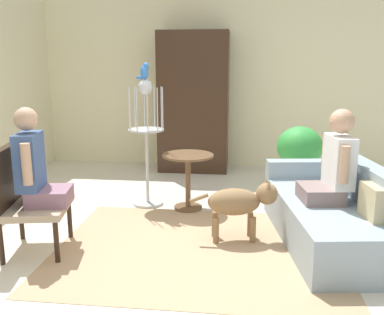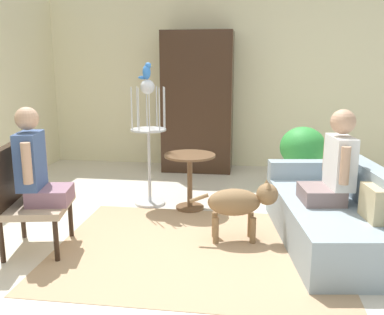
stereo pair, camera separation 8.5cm
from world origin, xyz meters
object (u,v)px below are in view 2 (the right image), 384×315
Objects in this scene: person_on_couch at (335,165)px; parrot at (147,71)px; potted_plant at (302,153)px; armoire_cabinet at (198,102)px; round_end_table at (190,172)px; armchair at (21,192)px; person_on_armchair at (36,165)px; couch at (333,214)px; bird_cage_stand at (149,140)px; dog at (240,202)px.

parrot is (-1.94, 0.87, 0.81)m from person_on_couch.
potted_plant is 1.97m from armoire_cabinet.
round_end_table is 0.72× the size of potted_plant.
potted_plant is at bearing -39.94° from armoire_cabinet.
parrot is (-0.50, 0.11, 1.12)m from round_end_table.
armoire_cabinet reaches higher than potted_plant.
armchair is 0.28m from person_on_armchair.
potted_plant is at bearing 95.92° from couch.
armchair is 1.63m from bird_cage_stand.
round_end_table is (1.32, 1.28, -0.10)m from armchair.
potted_plant is (2.49, 1.89, -0.21)m from person_on_armchair.
dog is 4.37× the size of parrot.
armchair is 2.81m from person_on_couch.
bird_cage_stand reaches higher than potted_plant.
armchair is 1.11× the size of person_on_couch.
person_on_armchair reaches higher than person_on_couch.
dog is at bearing -116.19° from potted_plant.
person_on_armchair reaches higher than couch.
round_end_table is at bearing -12.18° from bird_cage_stand.
armchair is at bearing -120.63° from bird_cage_stand.
armoire_cabinet reaches higher than couch.
potted_plant is at bearing 25.94° from round_end_table.
person_on_armchair is at bearing -168.92° from couch.
dog is 0.56× the size of bird_cage_stand.
couch is 2.49m from parrot.
round_end_table is at bearing 46.82° from person_on_armchair.
potted_plant is at bearing 16.35° from bird_cage_stand.
person_on_couch is 0.99× the size of person_on_armchair.
person_on_armchair is 1.52m from bird_cage_stand.
potted_plant reaches higher than dog.
person_on_armchair is at bearing -166.19° from dog.
armoire_cabinet is (-1.61, 2.60, 0.78)m from couch.
person_on_couch is at bearing -28.11° from round_end_table.
person_on_armchair is 1.71m from parrot.
potted_plant is at bearing 36.08° from armchair.
couch is at bearing 11.07° from armchair.
dog is at bearing -40.10° from bird_cage_stand.
person_on_couch is 4.51× the size of parrot.
person_on_armchair reaches higher than armchair.
potted_plant reaches higher than round_end_table.
bird_cage_stand is 1.81m from armoire_cabinet.
parrot is at bearing 167.94° from round_end_table.
bird_cage_stand is at bearing -101.32° from armoire_cabinet.
potted_plant is (-0.12, 1.41, -0.18)m from person_on_couch.
dog is 1.86m from parrot.
dog is at bearing -176.50° from person_on_couch.
dog is at bearing -74.45° from armoire_cabinet.
armchair is 1.98m from dog.
dog is at bearing -174.70° from couch.
couch is 2.27× the size of person_on_armchair.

